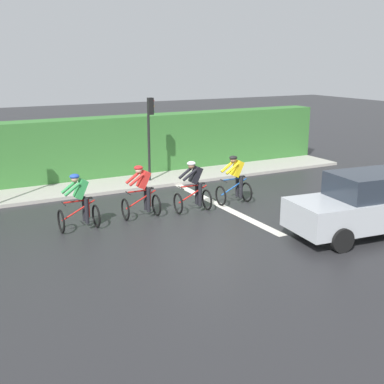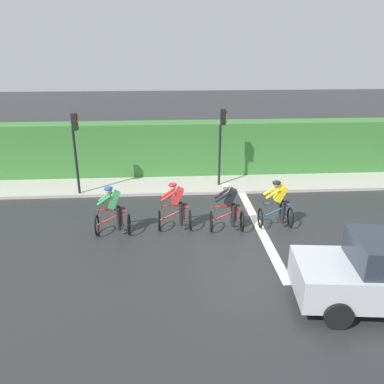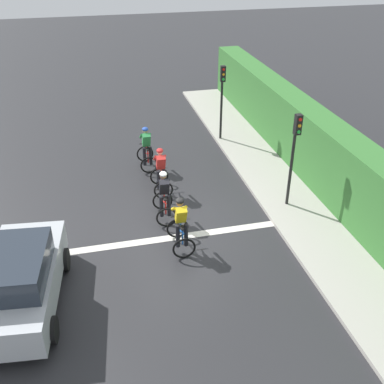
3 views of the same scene
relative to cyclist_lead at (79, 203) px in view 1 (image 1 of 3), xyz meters
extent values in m
plane|color=#28282B|center=(0.32, -4.25, -0.80)|extent=(80.00, 80.00, 0.00)
cube|color=#ADA89E|center=(4.71, -2.25, -0.74)|extent=(2.80, 21.59, 0.12)
cube|color=gray|center=(5.61, -2.25, -0.54)|extent=(0.44, 21.59, 0.52)
cube|color=#387533|center=(5.91, -2.25, 0.45)|extent=(1.10, 21.59, 2.49)
cube|color=silver|center=(0.32, -4.81, -0.79)|extent=(7.00, 0.30, 0.01)
torus|color=black|center=(-0.01, 0.55, -0.46)|extent=(0.68, 0.07, 0.68)
torus|color=black|center=(0.00, -0.47, -0.46)|extent=(0.68, 0.07, 0.68)
cylinder|color=red|center=(0.00, 0.04, -0.21)|extent=(0.05, 0.99, 0.51)
cylinder|color=red|center=(0.00, -0.27, -0.18)|extent=(0.04, 0.04, 0.55)
cylinder|color=red|center=(0.00, 0.09, 0.07)|extent=(0.05, 0.71, 0.04)
cube|color=black|center=(0.00, -0.27, 0.11)|extent=(0.10, 0.22, 0.04)
cylinder|color=black|center=(0.00, 0.45, 0.04)|extent=(0.42, 0.04, 0.03)
cube|color=green|center=(0.00, -0.06, 0.41)|extent=(0.30, 0.41, 0.57)
sphere|color=tan|center=(0.00, 0.09, 0.72)|extent=(0.20, 0.20, 0.20)
ellipsoid|color=#264CB2|center=(0.00, 0.09, 0.79)|extent=(0.24, 0.28, 0.14)
cylinder|color=black|center=(-0.12, -0.17, -0.23)|extent=(0.12, 0.12, 0.74)
cylinder|color=black|center=(0.12, -0.16, -0.23)|extent=(0.12, 0.12, 0.74)
cylinder|color=green|center=(-0.16, 0.22, 0.47)|extent=(0.09, 0.48, 0.37)
cylinder|color=green|center=(0.16, 0.22, 0.47)|extent=(0.09, 0.48, 0.37)
torus|color=black|center=(0.22, -1.45, -0.46)|extent=(0.68, 0.08, 0.68)
torus|color=black|center=(0.20, -2.47, -0.46)|extent=(0.68, 0.08, 0.68)
cylinder|color=red|center=(0.21, -1.96, -0.21)|extent=(0.07, 0.99, 0.51)
cylinder|color=red|center=(0.20, -2.27, -0.18)|extent=(0.04, 0.04, 0.55)
cylinder|color=red|center=(0.21, -1.91, 0.07)|extent=(0.06, 0.71, 0.04)
cube|color=black|center=(0.20, -2.27, 0.11)|extent=(0.11, 0.22, 0.04)
cylinder|color=black|center=(0.22, -1.56, 0.04)|extent=(0.42, 0.04, 0.03)
cube|color=red|center=(0.21, -2.07, 0.41)|extent=(0.31, 0.42, 0.57)
sphere|color=beige|center=(0.21, -1.91, 0.72)|extent=(0.20, 0.20, 0.20)
ellipsoid|color=red|center=(0.21, -1.91, 0.79)|extent=(0.25, 0.29, 0.14)
cylinder|color=black|center=(0.08, -2.16, -0.23)|extent=(0.12, 0.12, 0.74)
cylinder|color=black|center=(0.32, -2.17, -0.23)|extent=(0.12, 0.12, 0.74)
cylinder|color=red|center=(0.05, -1.78, 0.47)|extent=(0.10, 0.48, 0.37)
cylinder|color=red|center=(0.37, -1.78, 0.47)|extent=(0.10, 0.48, 0.37)
torus|color=black|center=(0.04, -3.16, -0.46)|extent=(0.68, 0.09, 0.68)
torus|color=black|center=(-0.01, -4.17, -0.46)|extent=(0.68, 0.09, 0.68)
cylinder|color=red|center=(0.01, -3.66, -0.21)|extent=(0.09, 0.99, 0.51)
cylinder|color=red|center=(0.00, -3.97, -0.18)|extent=(0.04, 0.04, 0.55)
cylinder|color=red|center=(0.02, -3.61, 0.07)|extent=(0.08, 0.72, 0.04)
cube|color=black|center=(0.00, -3.97, 0.11)|extent=(0.11, 0.22, 0.04)
cylinder|color=black|center=(0.03, -3.26, 0.04)|extent=(0.42, 0.05, 0.03)
cube|color=black|center=(0.01, -3.77, 0.41)|extent=(0.32, 0.42, 0.57)
sphere|color=#9E7051|center=(0.02, -3.61, 0.72)|extent=(0.20, 0.20, 0.20)
ellipsoid|color=silver|center=(0.02, -3.61, 0.79)|extent=(0.25, 0.29, 0.14)
cylinder|color=black|center=(-0.12, -3.86, -0.23)|extent=(0.12, 0.12, 0.74)
cylinder|color=black|center=(0.12, -3.87, -0.23)|extent=(0.12, 0.12, 0.74)
cylinder|color=black|center=(-0.14, -3.47, 0.47)|extent=(0.11, 0.48, 0.37)
cylinder|color=black|center=(0.18, -3.49, 0.47)|extent=(0.11, 0.48, 0.37)
torus|color=black|center=(0.20, -4.83, -0.46)|extent=(0.68, 0.07, 0.68)
torus|color=black|center=(0.18, -5.85, -0.46)|extent=(0.68, 0.07, 0.68)
cylinder|color=#1E59B2|center=(0.19, -5.34, -0.21)|extent=(0.06, 0.99, 0.51)
cylinder|color=#1E59B2|center=(0.18, -5.64, -0.18)|extent=(0.04, 0.04, 0.55)
cylinder|color=#1E59B2|center=(0.19, -5.29, 0.07)|extent=(0.06, 0.71, 0.04)
cube|color=black|center=(0.18, -5.64, 0.11)|extent=(0.10, 0.22, 0.04)
cylinder|color=black|center=(0.19, -4.93, 0.04)|extent=(0.42, 0.04, 0.03)
cube|color=yellow|center=(0.18, -5.44, 0.41)|extent=(0.31, 0.42, 0.57)
sphere|color=#9E7051|center=(0.19, -5.29, 0.72)|extent=(0.20, 0.20, 0.20)
ellipsoid|color=black|center=(0.19, -5.29, 0.79)|extent=(0.25, 0.28, 0.14)
cylinder|color=black|center=(0.06, -5.54, -0.23)|extent=(0.12, 0.12, 0.74)
cylinder|color=black|center=(0.30, -5.54, -0.23)|extent=(0.12, 0.12, 0.74)
cylinder|color=yellow|center=(0.03, -5.15, 0.47)|extent=(0.10, 0.48, 0.37)
cylinder|color=yellow|center=(0.35, -5.16, 0.47)|extent=(0.10, 0.48, 0.37)
cube|color=#B7BCC1|center=(-4.10, -6.73, -0.10)|extent=(2.13, 4.26, 0.80)
cube|color=#262D38|center=(-4.13, -6.98, 0.63)|extent=(1.72, 2.28, 0.66)
cylinder|color=black|center=(-4.79, -5.37, -0.48)|extent=(0.29, 0.66, 0.64)
cylinder|color=black|center=(-3.14, -5.55, -0.48)|extent=(0.29, 0.66, 0.64)
cylinder|color=black|center=(-3.41, -8.08, -0.48)|extent=(0.29, 0.66, 0.64)
cube|color=#EAEACC|center=(-4.39, -4.68, 0.00)|extent=(0.29, 0.11, 0.16)
cube|color=#EAEACC|center=(-3.38, -4.79, 0.00)|extent=(0.29, 0.11, 0.16)
cylinder|color=black|center=(4.16, -3.95, 0.55)|extent=(0.10, 0.10, 2.70)
cube|color=black|center=(4.16, -4.05, 2.22)|extent=(0.20, 0.20, 0.64)
sphere|color=red|center=(4.16, -4.16, 2.42)|extent=(0.11, 0.11, 0.11)
sphere|color=orange|center=(4.16, -4.16, 2.22)|extent=(0.11, 0.11, 0.11)
sphere|color=green|center=(4.16, -4.16, 2.02)|extent=(0.11, 0.11, 0.11)
camera|label=1|loc=(-13.41, 3.53, 3.95)|focal=46.31mm
camera|label=2|loc=(-11.46, -1.76, 5.04)|focal=36.38mm
camera|label=3|loc=(-2.00, -15.94, 7.48)|focal=42.59mm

